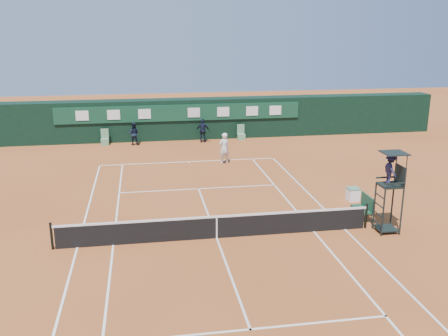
{
  "coord_description": "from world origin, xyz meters",
  "views": [
    {
      "loc": [
        -2.75,
        -18.46,
        8.34
      ],
      "look_at": [
        1.29,
        6.0,
        1.2
      ],
      "focal_mm": 40.0,
      "sensor_mm": 36.0,
      "label": 1
    }
  ],
  "objects_px": {
    "player_bench": "(364,206)",
    "cooler": "(353,194)",
    "tennis_net": "(217,226)",
    "umpire_chair": "(391,175)",
    "player": "(224,148)"
  },
  "relations": [
    {
      "from": "umpire_chair",
      "to": "player",
      "type": "relative_size",
      "value": 1.75
    },
    {
      "from": "tennis_net",
      "to": "cooler",
      "type": "height_order",
      "value": "tennis_net"
    },
    {
      "from": "tennis_net",
      "to": "player_bench",
      "type": "bearing_deg",
      "value": 8.54
    },
    {
      "from": "umpire_chair",
      "to": "player_bench",
      "type": "xyz_separation_m",
      "value": [
        -0.31,
        1.51,
        -1.86
      ]
    },
    {
      "from": "tennis_net",
      "to": "player_bench",
      "type": "distance_m",
      "value": 6.85
    },
    {
      "from": "umpire_chair",
      "to": "player_bench",
      "type": "bearing_deg",
      "value": 101.57
    },
    {
      "from": "umpire_chair",
      "to": "player",
      "type": "distance_m",
      "value": 12.71
    },
    {
      "from": "tennis_net",
      "to": "umpire_chair",
      "type": "relative_size",
      "value": 3.77
    },
    {
      "from": "tennis_net",
      "to": "umpire_chair",
      "type": "bearing_deg",
      "value": -3.98
    },
    {
      "from": "player",
      "to": "player_bench",
      "type": "bearing_deg",
      "value": 94.37
    },
    {
      "from": "umpire_chair",
      "to": "cooler",
      "type": "height_order",
      "value": "umpire_chair"
    },
    {
      "from": "tennis_net",
      "to": "player_bench",
      "type": "xyz_separation_m",
      "value": [
        6.77,
        1.02,
        0.09
      ]
    },
    {
      "from": "player",
      "to": "cooler",
      "type": "bearing_deg",
      "value": 103.49
    },
    {
      "from": "umpire_chair",
      "to": "player",
      "type": "bearing_deg",
      "value": 112.96
    },
    {
      "from": "player_bench",
      "to": "cooler",
      "type": "bearing_deg",
      "value": 77.38
    }
  ]
}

